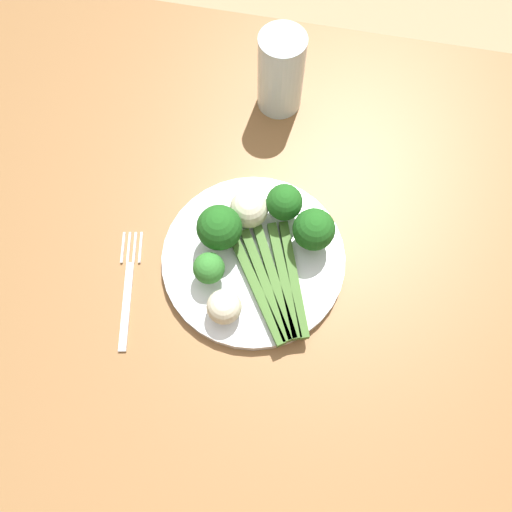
# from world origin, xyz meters

# --- Properties ---
(ground_plane) EXTENTS (6.00, 6.00, 0.02)m
(ground_plane) POSITION_xyz_m (0.00, 0.00, -0.01)
(ground_plane) COLOR tan
(dining_table) EXTENTS (1.14, 0.84, 0.75)m
(dining_table) POSITION_xyz_m (0.00, 0.00, 0.63)
(dining_table) COLOR olive
(dining_table) RESTS_ON ground_plane
(plate) EXTENTS (0.24, 0.24, 0.01)m
(plate) POSITION_xyz_m (0.00, -0.01, 0.76)
(plate) COLOR white
(plate) RESTS_ON dining_table
(asparagus_bundle) EXTENTS (0.13, 0.17, 0.01)m
(asparagus_bundle) POSITION_xyz_m (0.03, -0.05, 0.77)
(asparagus_bundle) COLOR #3D6626
(asparagus_bundle) RESTS_ON plate
(broccoli_back_right) EXTENTS (0.04, 0.04, 0.05)m
(broccoli_back_right) POSITION_xyz_m (-0.05, -0.05, 0.80)
(broccoli_back_right) COLOR #609E3D
(broccoli_back_right) RESTS_ON plate
(broccoli_left) EXTENTS (0.06, 0.06, 0.07)m
(broccoli_left) POSITION_xyz_m (0.07, 0.02, 0.81)
(broccoli_left) COLOR #4C7F2B
(broccoli_left) RESTS_ON plate
(broccoli_front) EXTENTS (0.05, 0.05, 0.06)m
(broccoli_front) POSITION_xyz_m (0.03, 0.06, 0.80)
(broccoli_front) COLOR #4C7F2B
(broccoli_front) RESTS_ON plate
(broccoli_right) EXTENTS (0.06, 0.06, 0.07)m
(broccoli_right) POSITION_xyz_m (-0.05, -0.00, 0.81)
(broccoli_right) COLOR #4C7F2B
(broccoli_right) RESTS_ON plate
(cauliflower_near_fork) EXTENTS (0.05, 0.05, 0.05)m
(cauliflower_near_fork) POSITION_xyz_m (-0.02, 0.04, 0.79)
(cauliflower_near_fork) COLOR beige
(cauliflower_near_fork) RESTS_ON plate
(cauliflower_back) EXTENTS (0.04, 0.04, 0.04)m
(cauliflower_back) POSITION_xyz_m (-0.02, -0.09, 0.79)
(cauliflower_back) COLOR beige
(cauliflower_back) RESTS_ON plate
(fork) EXTENTS (0.05, 0.17, 0.00)m
(fork) POSITION_xyz_m (-0.16, -0.08, 0.76)
(fork) COLOR silver
(fork) RESTS_ON dining_table
(water_glass) EXTENTS (0.07, 0.07, 0.13)m
(water_glass) POSITION_xyz_m (-0.01, 0.25, 0.82)
(water_glass) COLOR silver
(water_glass) RESTS_ON dining_table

